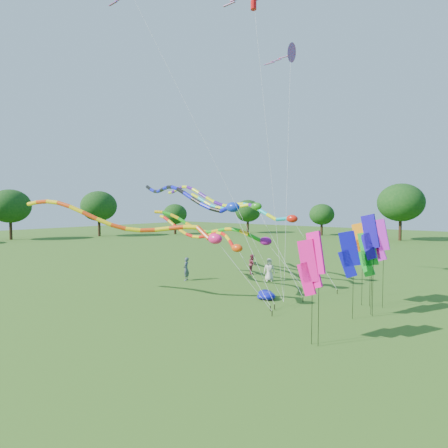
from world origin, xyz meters
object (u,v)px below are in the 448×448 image
Objects in this scene: tube_kite_orange at (138,224)px; tube_kite_red at (207,236)px; blue_nylon_heap at (263,296)px; person_c at (252,264)px; person_b at (186,269)px; person_a at (269,270)px.

tube_kite_red is at bearing 59.33° from tube_kite_orange.
person_c reaches higher than blue_nylon_heap.
tube_kite_red is at bearing -175.49° from blue_nylon_heap.
person_b is 6.06m from person_c.
person_b is at bearing 121.13° from person_c.
person_a reaches higher than person_c.
person_b is (-2.76, 6.83, -3.94)m from tube_kite_orange.
blue_nylon_heap is at bearing -175.27° from person_c.
tube_kite_orange reaches higher than person_c.
person_b is at bearing -179.54° from person_a.
tube_kite_red is 5.40m from tube_kite_orange.
tube_kite_orange is 8.35m from person_b.
person_c is (-2.71, 1.65, -0.04)m from person_a.
person_b reaches higher than blue_nylon_heap.
tube_kite_red is at bearing 154.75° from person_c.
blue_nylon_heap is 8.11m from person_b.
blue_nylon_heap is at bearing 54.14° from person_b.
tube_kite_red is 4.93m from person_b.
person_a is 3.17m from person_c.
blue_nylon_heap is 0.97× the size of person_a.
tube_kite_orange is 8.03× the size of person_b.
tube_kite_red is 6.46× the size of person_a.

